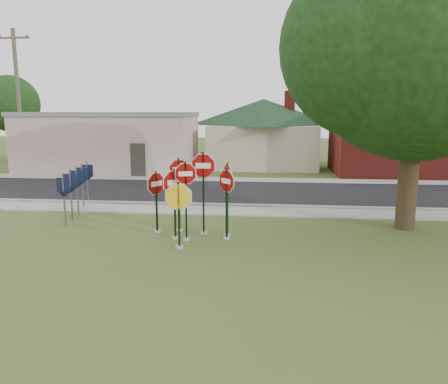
# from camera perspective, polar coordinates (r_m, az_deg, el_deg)

# --- Properties ---
(ground) EXTENTS (120.00, 120.00, 0.00)m
(ground) POSITION_cam_1_polar(r_m,az_deg,el_deg) (13.52, -5.14, -7.73)
(ground) COLOR #3B511E
(ground) RESTS_ON ground
(sidewalk_near) EXTENTS (60.00, 1.60, 0.06)m
(sidewalk_near) POSITION_cam_1_polar(r_m,az_deg,el_deg) (18.75, -1.93, -2.45)
(sidewalk_near) COLOR gray
(sidewalk_near) RESTS_ON ground
(road) EXTENTS (60.00, 7.00, 0.04)m
(road) POSITION_cam_1_polar(r_m,az_deg,el_deg) (23.13, -0.41, -0.00)
(road) COLOR black
(road) RESTS_ON ground
(sidewalk_far) EXTENTS (60.00, 1.60, 0.06)m
(sidewalk_far) POSITION_cam_1_polar(r_m,az_deg,el_deg) (27.34, 0.58, 1.64)
(sidewalk_far) COLOR gray
(sidewalk_far) RESTS_ON ground
(curb) EXTENTS (60.00, 0.20, 0.14)m
(curb) POSITION_cam_1_polar(r_m,az_deg,el_deg) (19.71, -1.53, -1.69)
(curb) COLOR gray
(curb) RESTS_ON ground
(stop_sign_center) EXTENTS (0.96, 0.24, 2.72)m
(stop_sign_center) POSITION_cam_1_polar(r_m,az_deg,el_deg) (14.28, -5.01, 0.19)
(stop_sign_center) COLOR #A4A199
(stop_sign_center) RESTS_ON ground
(stop_sign_yellow) EXTENTS (1.15, 0.24, 2.22)m
(stop_sign_yellow) POSITION_cam_1_polar(r_m,az_deg,el_deg) (13.50, -5.94, -1.91)
(stop_sign_yellow) COLOR #A4A199
(stop_sign_yellow) RESTS_ON ground
(stop_sign_left) EXTENTS (0.90, 0.74, 2.49)m
(stop_sign_left) POSITION_cam_1_polar(r_m,az_deg,el_deg) (14.50, -6.46, -0.19)
(stop_sign_left) COLOR #A4A199
(stop_sign_left) RESTS_ON ground
(stop_sign_right) EXTENTS (0.72, 0.77, 2.50)m
(stop_sign_right) POSITION_cam_1_polar(r_m,az_deg,el_deg) (14.34, 0.35, -0.30)
(stop_sign_right) COLOR #A4A199
(stop_sign_right) RESTS_ON ground
(stop_sign_back_right) EXTENTS (1.15, 0.24, 2.98)m
(stop_sign_back_right) POSITION_cam_1_polar(r_m,az_deg,el_deg) (14.91, -2.71, 1.57)
(stop_sign_back_right) COLOR #A4A199
(stop_sign_back_right) RESTS_ON ground
(stop_sign_back_left) EXTENTS (0.85, 0.52, 2.72)m
(stop_sign_back_left) POSITION_cam_1_polar(r_m,az_deg,el_deg) (15.42, -5.92, 0.93)
(stop_sign_back_left) COLOR #A4A199
(stop_sign_back_left) RESTS_ON ground
(stop_sign_far_right) EXTENTS (0.47, 1.00, 2.64)m
(stop_sign_far_right) POSITION_cam_1_polar(r_m,az_deg,el_deg) (14.70, 0.45, 0.43)
(stop_sign_far_right) COLOR #A4A199
(stop_sign_far_right) RESTS_ON ground
(stop_sign_far_left) EXTENTS (0.57, 0.95, 2.30)m
(stop_sign_far_left) POSITION_cam_1_polar(r_m,az_deg,el_deg) (15.35, -8.84, -0.22)
(stop_sign_far_left) COLOR #A4A199
(stop_sign_far_left) RESTS_ON ground
(route_sign_row) EXTENTS (1.43, 4.63, 2.00)m
(route_sign_row) POSITION_cam_1_polar(r_m,az_deg,el_deg) (19.08, -18.66, 0.88)
(route_sign_row) COLOR #59595E
(route_sign_row) RESTS_ON ground
(building_stucco) EXTENTS (12.20, 6.20, 4.20)m
(building_stucco) POSITION_cam_1_polar(r_m,az_deg,el_deg) (32.76, -14.75, 6.49)
(building_stucco) COLOR beige
(building_stucco) RESTS_ON ground
(building_house) EXTENTS (11.60, 11.60, 6.20)m
(building_house) POSITION_cam_1_polar(r_m,az_deg,el_deg) (34.61, 5.16, 9.46)
(building_house) COLOR beige
(building_house) RESTS_ON ground
(building_brick) EXTENTS (10.20, 6.20, 4.75)m
(building_brick) POSITION_cam_1_polar(r_m,az_deg,el_deg) (32.57, 23.01, 6.43)
(building_brick) COLOR maroon
(building_brick) RESTS_ON ground
(oak_tree) EXTENTS (11.94, 11.34, 10.83)m
(oak_tree) POSITION_cam_1_polar(r_m,az_deg,el_deg) (17.03, 24.10, 17.82)
(oak_tree) COLOR #322316
(oak_tree) RESTS_ON ground
(utility_pole_near) EXTENTS (2.20, 0.26, 9.50)m
(utility_pole_near) POSITION_cam_1_polar(r_m,az_deg,el_deg) (32.35, -25.25, 10.80)
(utility_pole_near) COLOR brown
(utility_pole_near) RESTS_ON ground
(bg_tree_left) EXTENTS (4.90, 4.90, 7.35)m
(bg_tree_left) POSITION_cam_1_polar(r_m,az_deg,el_deg) (42.98, -26.11, 10.28)
(bg_tree_left) COLOR #322316
(bg_tree_left) RESTS_ON ground
(pedestrian) EXTENTS (0.69, 0.53, 1.68)m
(pedestrian) POSITION_cam_1_polar(r_m,az_deg,el_deg) (27.70, -2.88, 3.56)
(pedestrian) COLOR black
(pedestrian) RESTS_ON sidewalk_far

